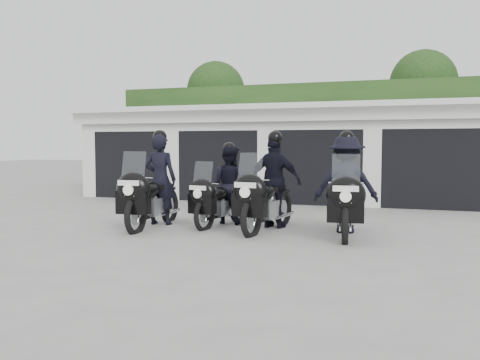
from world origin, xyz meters
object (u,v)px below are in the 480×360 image
(police_bike_c, at_px, (271,186))
(police_bike_d, at_px, (346,189))
(police_bike_b, at_px, (225,189))
(police_bike_a, at_px, (154,187))

(police_bike_c, xyz_separation_m, police_bike_d, (1.55, -0.09, -0.00))
(police_bike_b, xyz_separation_m, police_bike_c, (1.13, -0.27, 0.11))
(police_bike_b, bearing_deg, police_bike_a, -139.88)
(police_bike_a, height_order, police_bike_b, police_bike_a)
(police_bike_a, relative_size, police_bike_c, 1.02)
(police_bike_d, bearing_deg, police_bike_a, 179.18)
(police_bike_a, bearing_deg, police_bike_c, 8.94)
(police_bike_a, height_order, police_bike_c, police_bike_a)
(police_bike_b, bearing_deg, police_bike_c, -2.80)
(police_bike_b, bearing_deg, police_bike_d, 2.83)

